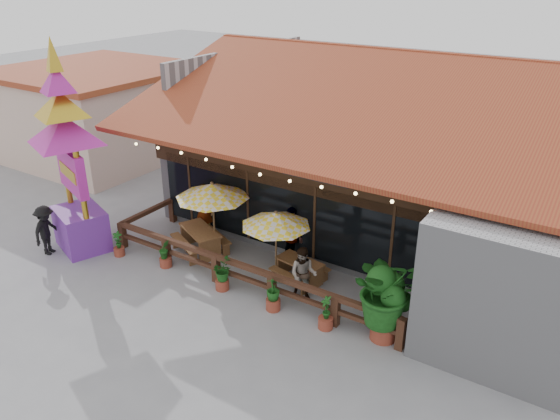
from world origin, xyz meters
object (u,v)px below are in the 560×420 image
Objects in this scene: umbrella_left at (212,191)px; pedestrian at (46,230)px; picnic_table_left at (200,237)px; umbrella_right at (276,220)px; picnic_table_right at (300,267)px; thai_sign_tower at (66,135)px; tropical_plant at (387,291)px.

pedestrian is at bearing -146.60° from umbrella_left.
pedestrian reaches higher than picnic_table_left.
umbrella_left is at bearing 175.31° from umbrella_right.
picnic_table_right is 0.22× the size of thai_sign_tower.
thai_sign_tower is at bearing -163.79° from umbrella_right.
umbrella_right is 1.18× the size of picnic_table_left.
umbrella_left is 5.61m from pedestrian.
umbrella_right is at bearing 16.21° from thai_sign_tower.
tropical_plant reaches higher than picnic_table_left.
thai_sign_tower is at bearing -50.84° from pedestrian.
tropical_plant reaches higher than picnic_table_right.
pedestrian is (-0.58, -0.90, -3.04)m from thai_sign_tower.
umbrella_right is 4.08m from tropical_plant.
umbrella_left is 2.56m from umbrella_right.
picnic_table_right is 8.35m from pedestrian.
tropical_plant is (6.45, -1.21, -0.79)m from umbrella_left.
thai_sign_tower is at bearing -163.65° from picnic_table_right.
thai_sign_tower is (-3.97, -2.10, 1.69)m from umbrella_left.
umbrella_right is 1.56× the size of picnic_table_right.
picnic_table_right is at bearing 3.45° from picnic_table_left.
picnic_table_right is 3.57m from tropical_plant.
picnic_table_right is at bearing 0.28° from umbrella_left.
umbrella_right is at bearing -0.03° from picnic_table_left.
umbrella_left is 1.80× the size of picnic_table_right.
picnic_table_left is 7.02m from tropical_plant.
umbrella_left reaches higher than pedestrian.
umbrella_right is 3.29m from picnic_table_left.
umbrella_right is at bearing 165.60° from tropical_plant.
umbrella_right reaches higher than picnic_table_left.
tropical_plant is at bearing -14.40° from umbrella_right.
umbrella_right is 0.34× the size of thai_sign_tower.
pedestrian is (-4.10, -2.79, 0.30)m from picnic_table_left.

